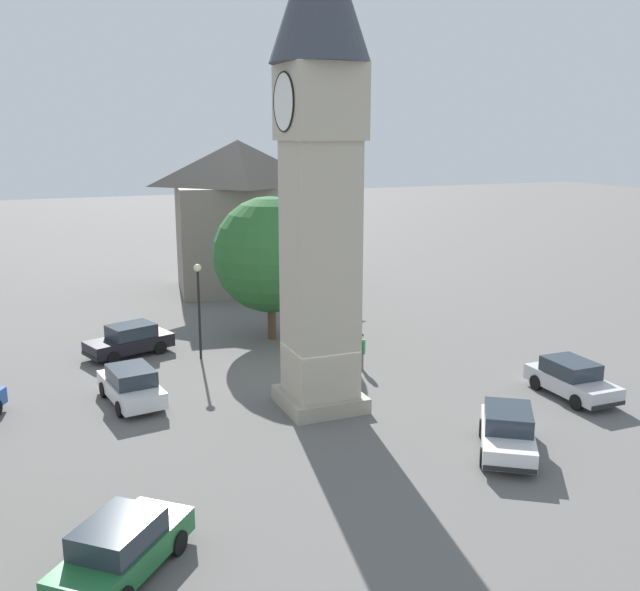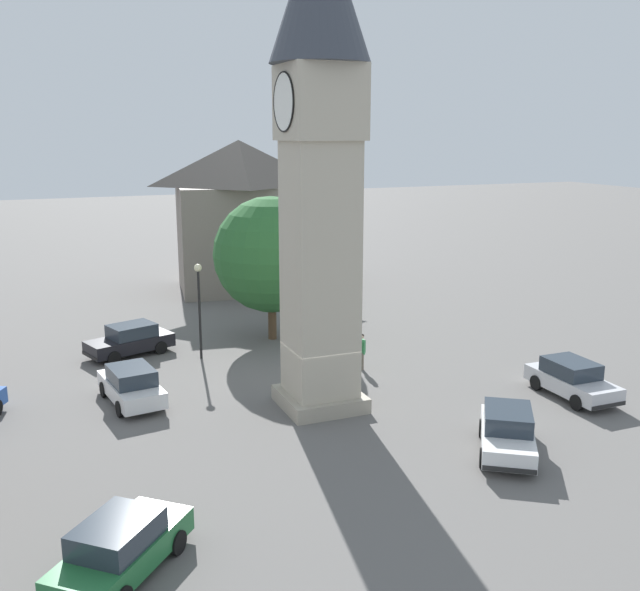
{
  "view_description": "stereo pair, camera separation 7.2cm",
  "coord_description": "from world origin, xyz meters",
  "px_view_note": "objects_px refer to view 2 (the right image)",
  "views": [
    {
      "loc": [
        24.81,
        -10.25,
        10.72
      ],
      "look_at": [
        0.0,
        0.0,
        4.54
      ],
      "focal_mm": 40.14,
      "sensor_mm": 36.0,
      "label": 1
    },
    {
      "loc": [
        24.84,
        -10.18,
        10.72
      ],
      "look_at": [
        0.0,
        0.0,
        4.54
      ],
      "focal_mm": 40.14,
      "sensor_mm": 36.0,
      "label": 2
    }
  ],
  "objects_px": {
    "car_silver_kerb": "(572,379)",
    "car_green_alley": "(130,340)",
    "building_terrace_right": "(240,214)",
    "lamp_post": "(199,295)",
    "clock_tower": "(320,126)",
    "car_red_corner": "(507,432)",
    "car_white_side": "(121,547)",
    "pedestrian": "(362,348)",
    "tree": "(271,255)",
    "car_black_far": "(131,385)"
  },
  "relations": [
    {
      "from": "car_red_corner",
      "to": "building_terrace_right",
      "type": "relative_size",
      "value": 0.43
    },
    {
      "from": "car_silver_kerb",
      "to": "building_terrace_right",
      "type": "xyz_separation_m",
      "value": [
        -25.26,
        -6.76,
        4.42
      ]
    },
    {
      "from": "car_green_alley",
      "to": "lamp_post",
      "type": "height_order",
      "value": "lamp_post"
    },
    {
      "from": "car_silver_kerb",
      "to": "tree",
      "type": "relative_size",
      "value": 0.55
    },
    {
      "from": "building_terrace_right",
      "to": "tree",
      "type": "bearing_deg",
      "value": -8.9
    },
    {
      "from": "lamp_post",
      "to": "car_black_far",
      "type": "bearing_deg",
      "value": -40.09
    },
    {
      "from": "clock_tower",
      "to": "car_black_far",
      "type": "relative_size",
      "value": 4.32
    },
    {
      "from": "car_silver_kerb",
      "to": "tree",
      "type": "height_order",
      "value": "tree"
    },
    {
      "from": "car_black_far",
      "to": "car_green_alley",
      "type": "bearing_deg",
      "value": 172.6
    },
    {
      "from": "car_green_alley",
      "to": "tree",
      "type": "height_order",
      "value": "tree"
    },
    {
      "from": "car_silver_kerb",
      "to": "car_green_alley",
      "type": "distance_m",
      "value": 20.47
    },
    {
      "from": "car_red_corner",
      "to": "car_green_alley",
      "type": "xyz_separation_m",
      "value": [
        -16.06,
        -10.35,
        0.0
      ]
    },
    {
      "from": "pedestrian",
      "to": "clock_tower",
      "type": "bearing_deg",
      "value": -45.04
    },
    {
      "from": "clock_tower",
      "to": "car_silver_kerb",
      "type": "height_order",
      "value": "clock_tower"
    },
    {
      "from": "building_terrace_right",
      "to": "lamp_post",
      "type": "xyz_separation_m",
      "value": [
        14.43,
        -6.23,
        -2.04
      ]
    },
    {
      "from": "car_white_side",
      "to": "pedestrian",
      "type": "bearing_deg",
      "value": 134.32
    },
    {
      "from": "building_terrace_right",
      "to": "car_red_corner",
      "type": "bearing_deg",
      "value": 2.1
    },
    {
      "from": "car_silver_kerb",
      "to": "car_green_alley",
      "type": "xyz_separation_m",
      "value": [
        -12.7,
        -16.06,
        0.0
      ]
    },
    {
      "from": "tree",
      "to": "lamp_post",
      "type": "height_order",
      "value": "tree"
    },
    {
      "from": "clock_tower",
      "to": "lamp_post",
      "type": "relative_size",
      "value": 4.03
    },
    {
      "from": "clock_tower",
      "to": "car_silver_kerb",
      "type": "xyz_separation_m",
      "value": [
        2.98,
        10.0,
        -10.14
      ]
    },
    {
      "from": "clock_tower",
      "to": "car_red_corner",
      "type": "xyz_separation_m",
      "value": [
        6.33,
        4.29,
        -10.14
      ]
    },
    {
      "from": "car_green_alley",
      "to": "building_terrace_right",
      "type": "distance_m",
      "value": 16.24
    },
    {
      "from": "car_red_corner",
      "to": "pedestrian",
      "type": "bearing_deg",
      "value": -175.37
    },
    {
      "from": "tree",
      "to": "pedestrian",
      "type": "bearing_deg",
      "value": 19.42
    },
    {
      "from": "clock_tower",
      "to": "tree",
      "type": "bearing_deg",
      "value": 172.51
    },
    {
      "from": "car_green_alley",
      "to": "building_terrace_right",
      "type": "xyz_separation_m",
      "value": [
        -12.55,
        9.3,
        4.42
      ]
    },
    {
      "from": "car_white_side",
      "to": "lamp_post",
      "type": "bearing_deg",
      "value": 160.54
    },
    {
      "from": "car_green_alley",
      "to": "clock_tower",
      "type": "bearing_deg",
      "value": 31.9
    },
    {
      "from": "car_silver_kerb",
      "to": "pedestrian",
      "type": "height_order",
      "value": "pedestrian"
    },
    {
      "from": "car_black_far",
      "to": "building_terrace_right",
      "type": "bearing_deg",
      "value": 152.0
    },
    {
      "from": "tree",
      "to": "lamp_post",
      "type": "xyz_separation_m",
      "value": [
        1.92,
        -4.27,
        -1.37
      ]
    },
    {
      "from": "pedestrian",
      "to": "car_red_corner",
      "type": "bearing_deg",
      "value": 4.63
    },
    {
      "from": "pedestrian",
      "to": "building_terrace_right",
      "type": "distance_m",
      "value": 19.25
    },
    {
      "from": "car_red_corner",
      "to": "car_white_side",
      "type": "height_order",
      "value": "same"
    },
    {
      "from": "car_silver_kerb",
      "to": "building_terrace_right",
      "type": "height_order",
      "value": "building_terrace_right"
    },
    {
      "from": "car_red_corner",
      "to": "pedestrian",
      "type": "distance_m",
      "value": 9.86
    },
    {
      "from": "car_red_corner",
      "to": "car_white_side",
      "type": "distance_m",
      "value": 13.22
    },
    {
      "from": "car_black_far",
      "to": "lamp_post",
      "type": "distance_m",
      "value": 6.53
    },
    {
      "from": "clock_tower",
      "to": "building_terrace_right",
      "type": "height_order",
      "value": "clock_tower"
    },
    {
      "from": "building_terrace_right",
      "to": "lamp_post",
      "type": "relative_size",
      "value": 2.19
    },
    {
      "from": "lamp_post",
      "to": "tree",
      "type": "bearing_deg",
      "value": 114.21
    },
    {
      "from": "car_green_alley",
      "to": "building_terrace_right",
      "type": "bearing_deg",
      "value": 143.48
    },
    {
      "from": "car_red_corner",
      "to": "building_terrace_right",
      "type": "height_order",
      "value": "building_terrace_right"
    },
    {
      "from": "car_black_far",
      "to": "car_red_corner",
      "type": "bearing_deg",
      "value": 49.6
    },
    {
      "from": "clock_tower",
      "to": "car_red_corner",
      "type": "bearing_deg",
      "value": 34.14
    },
    {
      "from": "car_white_side",
      "to": "building_terrace_right",
      "type": "height_order",
      "value": "building_terrace_right"
    },
    {
      "from": "car_green_alley",
      "to": "lamp_post",
      "type": "bearing_deg",
      "value": 58.6
    },
    {
      "from": "clock_tower",
      "to": "car_red_corner",
      "type": "distance_m",
      "value": 12.7
    },
    {
      "from": "car_red_corner",
      "to": "car_black_far",
      "type": "relative_size",
      "value": 1.01
    }
  ]
}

